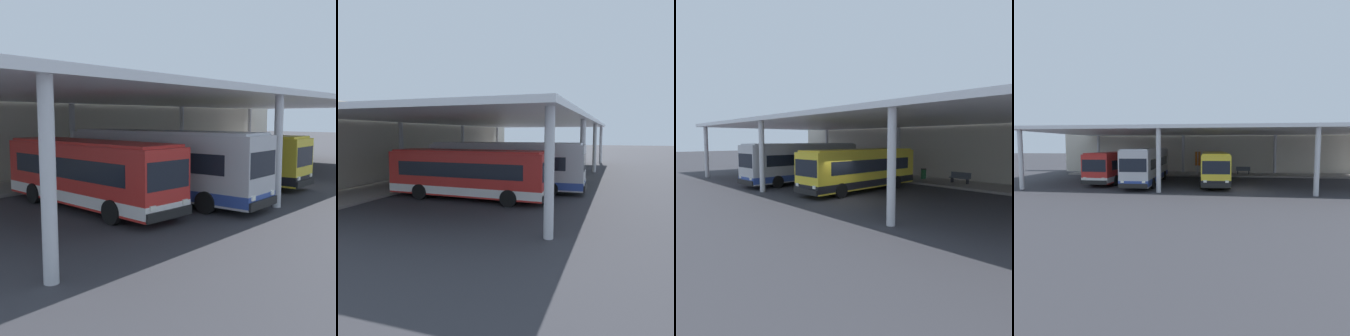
# 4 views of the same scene
# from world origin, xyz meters

# --- Properties ---
(ground_plane) EXTENTS (200.00, 200.00, 0.00)m
(ground_plane) POSITION_xyz_m (0.00, 0.00, 0.00)
(ground_plane) COLOR #333338
(platform_kerb) EXTENTS (42.00, 4.50, 0.18)m
(platform_kerb) POSITION_xyz_m (0.00, 11.75, 0.09)
(platform_kerb) COLOR gray
(platform_kerb) RESTS_ON ground
(station_building_facade) EXTENTS (48.00, 1.60, 6.60)m
(station_building_facade) POSITION_xyz_m (0.00, 15.00, 3.30)
(station_building_facade) COLOR beige
(station_building_facade) RESTS_ON ground
(canopy_shelter) EXTENTS (40.00, 17.00, 5.55)m
(canopy_shelter) POSITION_xyz_m (0.00, 5.50, 5.31)
(canopy_shelter) COLOR silver
(canopy_shelter) RESTS_ON ground
(bus_nearest_bay) EXTENTS (3.01, 10.62, 3.17)m
(bus_nearest_bay) POSITION_xyz_m (-12.19, 4.03, 1.66)
(bus_nearest_bay) COLOR red
(bus_nearest_bay) RESTS_ON ground
(bus_second_bay) EXTENTS (3.02, 11.42, 3.57)m
(bus_second_bay) POSITION_xyz_m (-8.45, 2.72, 1.84)
(bus_second_bay) COLOR #B7B7BC
(bus_second_bay) RESTS_ON ground
(bus_middle_bay) EXTENTS (3.03, 10.63, 3.17)m
(bus_middle_bay) POSITION_xyz_m (-1.70, 3.37, 1.66)
(bus_middle_bay) COLOR yellow
(bus_middle_bay) RESTS_ON ground
(bench_waiting) EXTENTS (1.80, 0.45, 0.92)m
(bench_waiting) POSITION_xyz_m (1.91, 11.82, 0.66)
(bench_waiting) COLOR #4C515B
(bench_waiting) RESTS_ON platform_kerb
(trash_bin) EXTENTS (0.52, 0.52, 0.98)m
(trash_bin) POSITION_xyz_m (-1.90, 12.02, 0.68)
(trash_bin) COLOR #236638
(trash_bin) RESTS_ON platform_kerb
(banner_sign) EXTENTS (0.70, 0.12, 3.20)m
(banner_sign) POSITION_xyz_m (-3.94, 10.94, 1.98)
(banner_sign) COLOR #B2B2B7
(banner_sign) RESTS_ON platform_kerb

